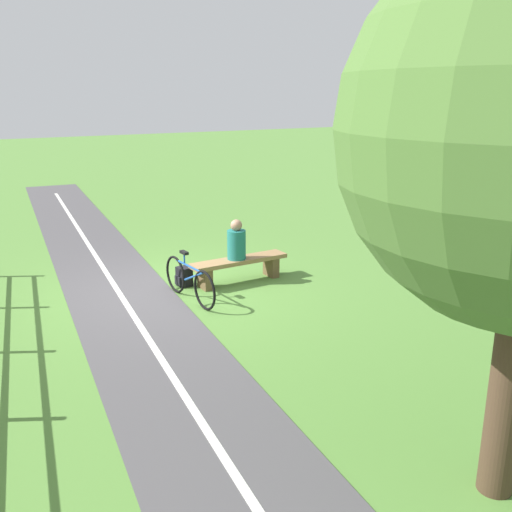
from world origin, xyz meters
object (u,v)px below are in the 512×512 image
(bench, at_px, (239,265))
(person_seated, at_px, (236,242))
(bicycle, at_px, (189,281))
(backpack, at_px, (184,277))

(bench, bearing_deg, person_seated, -0.00)
(bench, bearing_deg, bicycle, 19.15)
(bench, distance_m, bicycle, 1.33)
(person_seated, distance_m, backpack, 1.20)
(bench, relative_size, backpack, 5.33)
(person_seated, bearing_deg, bench, 180.00)
(bench, distance_m, backpack, 1.08)
(bicycle, bearing_deg, bench, 105.42)
(bicycle, xyz_separation_m, backpack, (-0.23, -0.78, -0.18))
(bench, bearing_deg, backpack, -18.69)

